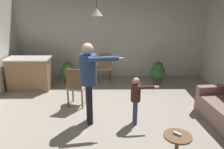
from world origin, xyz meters
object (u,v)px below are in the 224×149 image
object	(u,v)px
kitchen_counter	(30,73)
potted_plant_corner	(158,72)
person_adult	(89,75)
dining_chair_by_counter	(105,66)
side_table_by_couch	(177,146)
potted_plant_by_wall	(68,72)
spare_remote_on_table	(177,134)
person_child	(136,96)
dining_chair_near_wall	(76,86)

from	to	relation	value
kitchen_counter	potted_plant_corner	bearing A→B (deg)	5.89
person_adult	dining_chair_by_counter	xyz separation A→B (m)	(0.27, 2.53, -0.53)
side_table_by_couch	potted_plant_by_wall	distance (m)	4.54
side_table_by_couch	spare_remote_on_table	world-z (taller)	spare_remote_on_table
kitchen_counter	spare_remote_on_table	distance (m)	4.82
person_child	dining_chair_by_counter	world-z (taller)	person_child
person_child	potted_plant_by_wall	bearing A→B (deg)	-149.42
side_table_by_couch	spare_remote_on_table	xyz separation A→B (m)	(-0.00, 0.02, 0.21)
kitchen_counter	person_adult	bearing A→B (deg)	-46.05
potted_plant_by_wall	spare_remote_on_table	xyz separation A→B (m)	(2.38, -3.84, 0.15)
side_table_by_couch	person_adult	size ratio (longest dim) A/B	0.30
kitchen_counter	dining_chair_near_wall	world-z (taller)	dining_chair_near_wall
person_child	dining_chair_near_wall	bearing A→B (deg)	-127.70
potted_plant_corner	kitchen_counter	bearing A→B (deg)	-174.11
potted_plant_by_wall	spare_remote_on_table	bearing A→B (deg)	-58.29
person_child	dining_chair_by_counter	bearing A→B (deg)	-170.43
kitchen_counter	spare_remote_on_table	xyz separation A→B (m)	(3.44, -3.38, 0.06)
kitchen_counter	person_child	size ratio (longest dim) A/B	1.22
potted_plant_corner	spare_remote_on_table	world-z (taller)	potted_plant_corner
kitchen_counter	dining_chair_by_counter	xyz separation A→B (m)	(2.23, 0.50, 0.07)
person_adult	person_child	bearing A→B (deg)	77.09
dining_chair_near_wall	potted_plant_corner	distance (m)	2.88
person_adult	dining_chair_near_wall	world-z (taller)	person_adult
person_child	dining_chair_near_wall	world-z (taller)	person_child
kitchen_counter	person_child	xyz separation A→B (m)	(2.93, -2.10, 0.17)
potted_plant_corner	dining_chair_by_counter	bearing A→B (deg)	176.72
person_child	dining_chair_by_counter	xyz separation A→B (m)	(-0.70, 2.60, -0.10)
dining_chair_by_counter	potted_plant_corner	distance (m)	1.69
side_table_by_couch	dining_chair_near_wall	size ratio (longest dim) A/B	0.52
dining_chair_near_wall	person_child	bearing A→B (deg)	-22.14
spare_remote_on_table	kitchen_counter	bearing A→B (deg)	135.48
person_adult	dining_chair_by_counter	size ratio (longest dim) A/B	1.74
person_adult	dining_chair_by_counter	bearing A→B (deg)	165.16
spare_remote_on_table	dining_chair_near_wall	bearing A→B (deg)	131.32
spare_remote_on_table	dining_chair_by_counter	bearing A→B (deg)	107.24
dining_chair_by_counter	potted_plant_by_wall	bearing A→B (deg)	175.95
person_adult	spare_remote_on_table	bearing A→B (deg)	38.94
dining_chair_by_counter	spare_remote_on_table	xyz separation A→B (m)	(1.20, -3.88, -0.01)
dining_chair_near_wall	dining_chair_by_counter	bearing A→B (deg)	78.57
dining_chair_near_wall	potted_plant_by_wall	distance (m)	1.78
side_table_by_couch	person_child	xyz separation A→B (m)	(-0.51, 1.29, 0.32)
person_adult	spare_remote_on_table	world-z (taller)	person_adult
person_child	potted_plant_corner	distance (m)	2.71
person_adult	spare_remote_on_table	xyz separation A→B (m)	(1.48, -1.35, -0.54)
spare_remote_on_table	person_adult	bearing A→B (deg)	137.65
side_table_by_couch	dining_chair_near_wall	world-z (taller)	dining_chair_near_wall
side_table_by_couch	potted_plant_by_wall	world-z (taller)	potted_plant_by_wall
side_table_by_couch	potted_plant_corner	xyz separation A→B (m)	(0.48, 3.80, 0.07)
kitchen_counter	side_table_by_couch	distance (m)	4.83
potted_plant_corner	spare_remote_on_table	bearing A→B (deg)	-97.23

